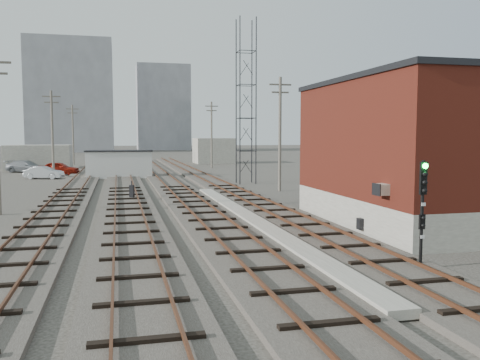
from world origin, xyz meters
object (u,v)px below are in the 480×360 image
object	(u,v)px
switch_stand	(132,192)
site_trailer	(119,164)
car_grey	(26,166)
car_silver	(44,173)
signal_mast	(423,207)
car_red	(59,168)

from	to	relation	value
switch_stand	site_trailer	size ratio (longest dim) A/B	0.18
switch_stand	car_grey	xyz separation A→B (m)	(-11.62, 29.88, 0.14)
switch_stand	car_grey	world-z (taller)	car_grey
switch_stand	car_silver	bearing A→B (deg)	135.81
site_trailer	car_silver	bearing A→B (deg)	179.35
signal_mast	car_red	size ratio (longest dim) A/B	0.82
switch_stand	signal_mast	bearing A→B (deg)	-43.86
car_red	car_silver	xyz separation A→B (m)	(-0.93, -5.05, -0.11)
signal_mast	car_grey	size ratio (longest dim) A/B	0.73
signal_mast	car_silver	world-z (taller)	signal_mast
site_trailer	car_red	distance (m)	8.49
switch_stand	car_silver	distance (m)	21.31
switch_stand	site_trailer	bearing A→B (deg)	115.19
signal_mast	car_silver	distance (m)	43.79
car_silver	car_grey	xyz separation A→B (m)	(-3.37, 10.24, 0.08)
car_red	signal_mast	bearing A→B (deg)	-149.59
car_grey	car_red	bearing A→B (deg)	-113.52
signal_mast	site_trailer	xyz separation A→B (m)	(-9.57, 40.03, -0.60)
car_red	car_silver	size ratio (longest dim) A/B	1.13
switch_stand	car_silver	world-z (taller)	switch_stand
car_silver	car_grey	bearing A→B (deg)	33.34
signal_mast	car_grey	bearing A→B (deg)	112.03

